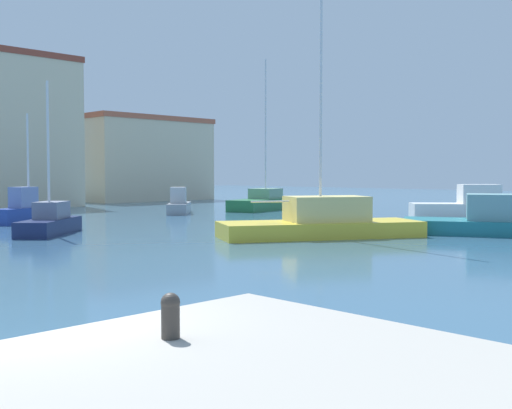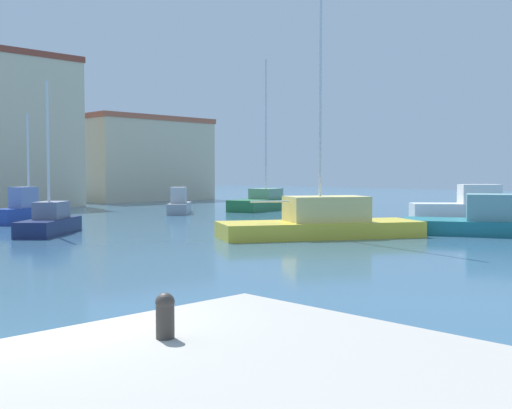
# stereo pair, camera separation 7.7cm
# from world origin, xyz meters

# --- Properties ---
(water) EXTENTS (160.00, 160.00, 0.00)m
(water) POSITION_xyz_m (15.00, 20.00, 0.00)
(water) COLOR #38607F
(water) RESTS_ON ground
(mooring_bollard) EXTENTS (0.22, 0.22, 0.53)m
(mooring_bollard) POSITION_xyz_m (0.69, -2.06, 1.20)
(mooring_bollard) COLOR #38332D
(mooring_bollard) RESTS_ON pier_quay
(sailboat_navy_mid_harbor) EXTENTS (4.42, 4.24, 6.99)m
(sailboat_navy_mid_harbor) POSITION_xyz_m (9.92, 19.26, 0.58)
(sailboat_navy_mid_harbor) COLOR #19234C
(sailboat_navy_mid_harbor) RESTS_ON water
(sailboat_blue_outer_mooring) EXTENTS (4.72, 2.93, 6.16)m
(sailboat_blue_outer_mooring) POSITION_xyz_m (12.16, 26.38, 0.71)
(sailboat_blue_outer_mooring) COLOR #233D93
(sailboat_blue_outer_mooring) RESTS_ON water
(motorboat_grey_behind_lamppost) EXTENTS (4.16, 4.35, 1.84)m
(motorboat_grey_behind_lamppost) POSITION_xyz_m (23.36, 26.97, 0.60)
(motorboat_grey_behind_lamppost) COLOR gray
(motorboat_grey_behind_lamppost) RESTS_ON water
(motorboat_white_near_pier) EXTENTS (5.86, 6.24, 2.11)m
(motorboat_white_near_pier) POSITION_xyz_m (33.29, 10.59, 0.74)
(motorboat_white_near_pier) COLOR white
(motorboat_white_near_pier) RESTS_ON water
(motorboat_teal_far_right) EXTENTS (6.62, 9.09, 1.85)m
(motorboat_teal_far_right) POSITION_xyz_m (24.40, 4.46, 0.64)
(motorboat_teal_far_right) COLOR #1E707A
(motorboat_teal_far_right) RESTS_ON water
(sailboat_yellow_inner_mooring) EXTENTS (9.09, 6.88, 13.10)m
(sailboat_yellow_inner_mooring) POSITION_xyz_m (17.79, 9.64, 0.67)
(sailboat_yellow_inner_mooring) COLOR gold
(sailboat_yellow_inner_mooring) RESTS_ON water
(sailboat_green_far_left) EXTENTS (8.26, 4.44, 11.44)m
(sailboat_green_far_left) POSITION_xyz_m (30.70, 25.70, 0.61)
(sailboat_green_far_left) COLOR #28703D
(sailboat_green_far_left) RESTS_ON water
(harbor_office) EXTENTS (9.50, 7.18, 12.47)m
(harbor_office) POSITION_xyz_m (18.69, 43.21, 6.25)
(harbor_office) COLOR beige
(harbor_office) RESTS_ON ground
(yacht_club) EXTENTS (13.55, 9.16, 8.53)m
(yacht_club) POSITION_xyz_m (33.84, 47.39, 4.27)
(yacht_club) COLOR beige
(yacht_club) RESTS_ON ground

